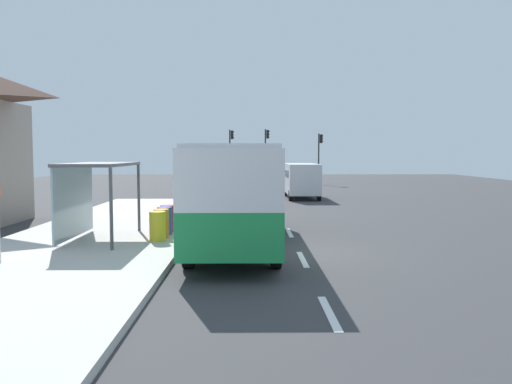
{
  "coord_description": "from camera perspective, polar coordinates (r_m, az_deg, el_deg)",
  "views": [
    {
      "loc": [
        -1.23,
        -15.66,
        2.98
      ],
      "look_at": [
        -1.0,
        4.61,
        1.5
      ],
      "focal_mm": 37.06,
      "sensor_mm": 36.0,
      "label": 1
    }
  ],
  "objects": [
    {
      "name": "lane_stripe_seg_3",
      "position": [
        24.88,
        2.77,
        -2.69
      ],
      "size": [
        0.16,
        2.2,
        0.01
      ],
      "primitive_type": "cube",
      "color": "silver",
      "rests_on": "ground"
    },
    {
      "name": "recycling_bin_yellow",
      "position": [
        17.24,
        -10.59,
        -3.65
      ],
      "size": [
        0.52,
        0.52,
        0.95
      ],
      "primitive_type": "cylinder",
      "color": "yellow",
      "rests_on": "sidewalk_platform"
    },
    {
      "name": "lane_stripe_seg_5",
      "position": [
        34.82,
        1.79,
        -0.73
      ],
      "size": [
        0.16,
        2.2,
        0.01
      ],
      "primitive_type": "cube",
      "color": "silver",
      "rests_on": "ground"
    },
    {
      "name": "bus_shelter",
      "position": [
        17.91,
        -17.47,
        1.16
      ],
      "size": [
        1.8,
        4.0,
        2.5
      ],
      "color": "#4C4C51",
      "rests_on": "sidewalk_platform"
    },
    {
      "name": "traffic_light_near_side",
      "position": [
        51.37,
        6.9,
        4.46
      ],
      "size": [
        0.49,
        0.28,
        4.9
      ],
      "color": "#2D2D2D",
      "rests_on": "ground"
    },
    {
      "name": "recycling_bin_orange",
      "position": [
        17.92,
        -10.2,
        -3.35
      ],
      "size": [
        0.52,
        0.52,
        0.95
      ],
      "primitive_type": "cylinder",
      "color": "orange",
      "rests_on": "sidewalk_platform"
    },
    {
      "name": "lane_stripe_seg_7",
      "position": [
        44.78,
        1.24,
        0.37
      ],
      "size": [
        0.16,
        2.2,
        0.01
      ],
      "primitive_type": "cube",
      "color": "silver",
      "rests_on": "ground"
    },
    {
      "name": "traffic_light_far_side",
      "position": [
        51.76,
        -2.74,
        4.75
      ],
      "size": [
        0.49,
        0.28,
        5.3
      ],
      "color": "#2D2D2D",
      "rests_on": "ground"
    },
    {
      "name": "traffic_light_median",
      "position": [
        52.55,
        1.12,
        4.8
      ],
      "size": [
        0.49,
        0.28,
        5.39
      ],
      "color": "#2D2D2D",
      "rests_on": "ground"
    },
    {
      "name": "ground_plane",
      "position": [
        29.84,
        1.72,
        -1.6
      ],
      "size": [
        56.0,
        92.0,
        0.04
      ],
      "primitive_type": "cube",
      "color": "#38383A"
    },
    {
      "name": "sidewalk_platform",
      "position": [
        18.63,
        -16.82,
        -4.93
      ],
      "size": [
        6.2,
        30.0,
        0.18
      ],
      "primitive_type": "cube",
      "color": "beige",
      "rests_on": "ground"
    },
    {
      "name": "lane_stripe_seg_6",
      "position": [
        39.8,
        1.48,
        -0.11
      ],
      "size": [
        0.16,
        2.2,
        0.01
      ],
      "primitive_type": "cube",
      "color": "silver",
      "rests_on": "ground"
    },
    {
      "name": "lane_stripe_seg_2",
      "position": [
        19.94,
        3.62,
        -4.41
      ],
      "size": [
        0.16,
        2.2,
        0.01
      ],
      "primitive_type": "cube",
      "color": "silver",
      "rests_on": "ground"
    },
    {
      "name": "lane_stripe_seg_4",
      "position": [
        29.85,
        2.2,
        -1.55
      ],
      "size": [
        0.16,
        2.2,
        0.01
      ],
      "primitive_type": "cube",
      "color": "silver",
      "rests_on": "ground"
    },
    {
      "name": "bus",
      "position": [
        17.34,
        -2.24,
        0.41
      ],
      "size": [
        2.55,
        11.01,
        3.21
      ],
      "color": "#1E8C47",
      "rests_on": "ground"
    },
    {
      "name": "recycling_bin_blue",
      "position": [
        18.61,
        -9.84,
        -3.07
      ],
      "size": [
        0.52,
        0.52,
        0.95
      ],
      "primitive_type": "cylinder",
      "color": "blue",
      "rests_on": "sidewalk_platform"
    },
    {
      "name": "sedan_near",
      "position": [
        56.69,
        2.92,
        1.96
      ],
      "size": [
        1.85,
        4.4,
        1.52
      ],
      "color": "#A51919",
      "rests_on": "ground"
    },
    {
      "name": "recycling_bin_red",
      "position": [
        19.29,
        -9.51,
        -2.81
      ],
      "size": [
        0.52,
        0.52,
        0.95
      ],
      "primitive_type": "cylinder",
      "color": "red",
      "rests_on": "sidewalk_platform"
    },
    {
      "name": "lane_stripe_seg_0",
      "position": [
        10.22,
        7.91,
        -12.79
      ],
      "size": [
        0.16,
        2.2,
        0.01
      ],
      "primitive_type": "cube",
      "color": "silver",
      "rests_on": "ground"
    },
    {
      "name": "lane_stripe_seg_1",
      "position": [
        15.03,
        5.06,
        -7.25
      ],
      "size": [
        0.16,
        2.2,
        0.01
      ],
      "primitive_type": "cube",
      "color": "silver",
      "rests_on": "ground"
    },
    {
      "name": "sedan_far",
      "position": [
        50.27,
        3.37,
        1.67
      ],
      "size": [
        1.95,
        4.45,
        1.52
      ],
      "color": "#B7B7BC",
      "rests_on": "ground"
    },
    {
      "name": "white_van",
      "position": [
        35.32,
        4.92,
        1.5
      ],
      "size": [
        2.08,
        5.22,
        2.3
      ],
      "color": "silver",
      "rests_on": "ground"
    }
  ]
}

